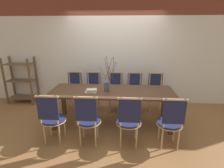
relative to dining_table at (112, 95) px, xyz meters
The scene contains 15 objects.
ground_plane 0.67m from the dining_table, ahead, with size 16.00×16.00×0.00m, color olive.
wall_rear 1.60m from the dining_table, 90.00° to the left, with size 12.00×0.06×3.20m.
dining_table is the anchor object (origin of this frame).
chair_near_leftend 1.29m from the dining_table, 143.01° to the right, with size 0.45×0.45×0.97m.
chair_near_left 0.87m from the dining_table, 115.80° to the right, with size 0.45×0.45×0.97m.
chair_near_center 0.86m from the dining_table, 65.75° to the right, with size 0.45×0.45×0.97m.
chair_near_right 1.32m from the dining_table, 35.96° to the right, with size 0.45×0.45×0.97m.
chair_far_leftend 1.32m from the dining_table, 143.83° to the left, with size 0.45×0.45×0.97m.
chair_far_left 0.96m from the dining_table, 125.38° to the left, with size 0.45×0.45×0.97m.
chair_far_center 0.79m from the dining_table, 87.73° to the left, with size 0.45×0.45×0.97m.
chair_far_right 0.95m from the dining_table, 55.43° to the left, with size 0.45×0.45×0.97m.
chair_far_rightend 1.33m from the dining_table, 35.85° to the left, with size 0.45×0.45×0.97m.
vase_centerpiece 0.25m from the dining_table, 165.66° to the right, with size 0.34×0.38×0.75m.
book_stack 0.45m from the dining_table, 166.77° to the right, with size 0.26×0.20×0.06m.
shelving_rack 2.84m from the dining_table, 158.54° to the left, with size 0.78×0.40×1.30m.
Camera 1 is at (0.24, -3.51, 2.00)m, focal length 28.00 mm.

